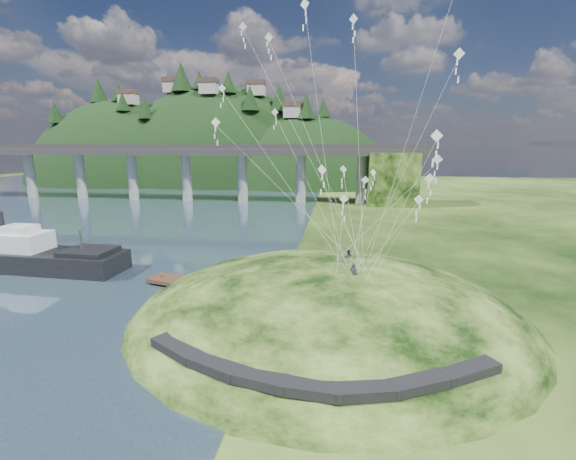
# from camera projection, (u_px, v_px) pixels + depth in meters

# --- Properties ---
(ground) EXTENTS (320.00, 320.00, 0.00)m
(ground) POSITION_uv_depth(u_px,v_px,m) (233.00, 322.00, 33.35)
(ground) COLOR black
(ground) RESTS_ON ground
(grass_hill) EXTENTS (36.00, 32.00, 13.00)m
(grass_hill) POSITION_uv_depth(u_px,v_px,m) (326.00, 333.00, 34.60)
(grass_hill) COLOR black
(grass_hill) RESTS_ON ground
(footpath) EXTENTS (22.29, 5.84, 0.83)m
(footpath) POSITION_uv_depth(u_px,v_px,m) (312.00, 372.00, 22.52)
(footpath) COLOR black
(footpath) RESTS_ON ground
(bridge) EXTENTS (160.00, 11.00, 15.00)m
(bridge) POSITION_uv_depth(u_px,v_px,m) (206.00, 165.00, 102.34)
(bridge) COLOR #2D2B2B
(bridge) RESTS_ON ground
(far_ridge) EXTENTS (153.00, 70.00, 94.50)m
(far_ridge) POSITION_uv_depth(u_px,v_px,m) (210.00, 200.00, 158.67)
(far_ridge) COLOR black
(far_ridge) RESTS_ON ground
(work_barge) EXTENTS (20.50, 6.40, 7.10)m
(work_barge) POSITION_uv_depth(u_px,v_px,m) (40.00, 256.00, 46.98)
(work_barge) COLOR black
(work_barge) RESTS_ON ground
(wooden_dock) EXTENTS (16.01, 6.69, 1.14)m
(wooden_dock) POSITION_uv_depth(u_px,v_px,m) (214.00, 287.00, 40.14)
(wooden_dock) COLOR #3D2519
(wooden_dock) RESTS_ON ground
(kite_flyers) EXTENTS (1.09, 5.36, 1.86)m
(kite_flyers) POSITION_uv_depth(u_px,v_px,m) (351.00, 255.00, 33.15)
(kite_flyers) COLOR #282935
(kite_flyers) RESTS_ON ground
(kite_swarm) EXTENTS (20.07, 17.00, 18.37)m
(kite_swarm) POSITION_uv_depth(u_px,v_px,m) (341.00, 122.00, 32.07)
(kite_swarm) COLOR white
(kite_swarm) RESTS_ON ground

